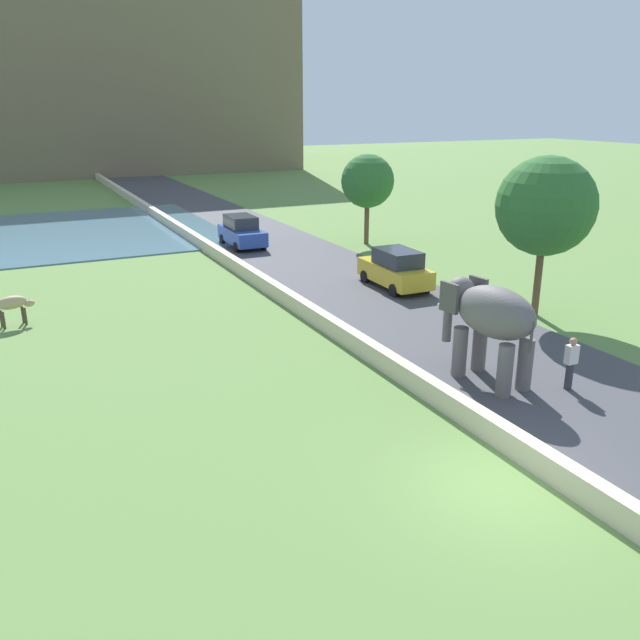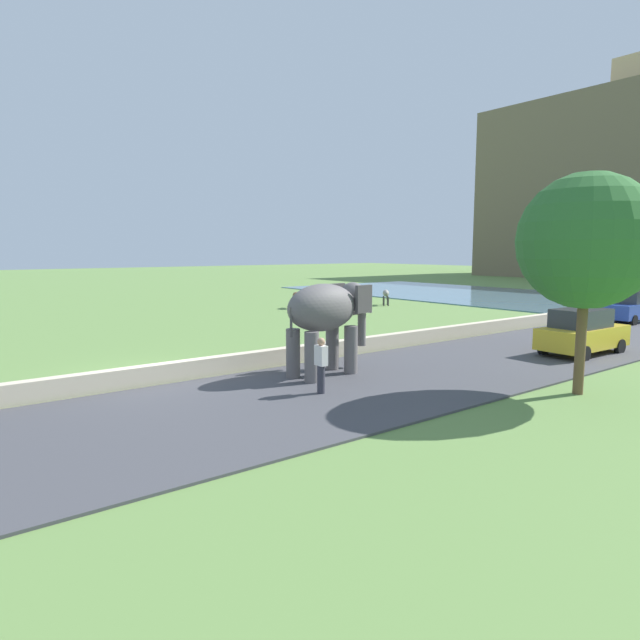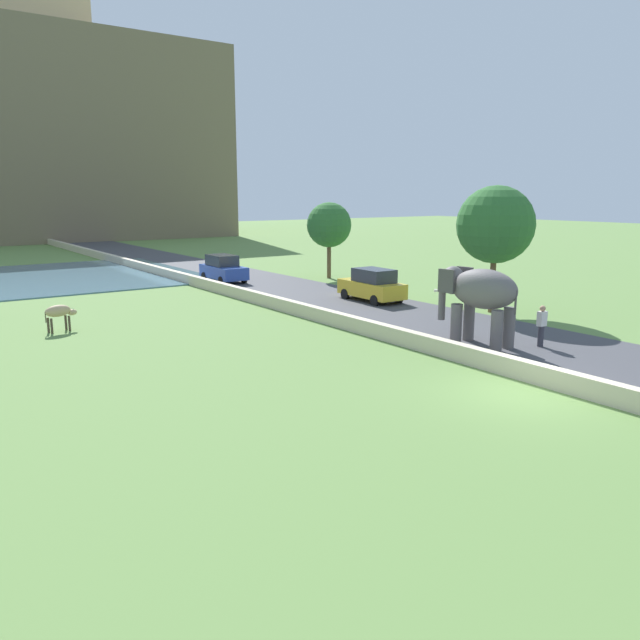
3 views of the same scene
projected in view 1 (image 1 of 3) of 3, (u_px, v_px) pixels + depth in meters
name	position (u px, v px, depth m)	size (l,w,h in m)	color
ground_plane	(500.00, 487.00, 14.25)	(220.00, 220.00, 0.00)	#608442
road_surface	(312.00, 266.00, 33.37)	(7.00, 120.00, 0.06)	#424247
barrier_wall	(256.00, 278.00, 29.98)	(0.40, 110.00, 0.63)	beige
hill_distant	(4.00, 61.00, 76.45)	(64.00, 28.00, 25.05)	#75664C
elephant	(489.00, 317.00, 19.01)	(1.73, 3.55, 2.99)	#605B5B
person_beside_elephant	(571.00, 363.00, 18.75)	(0.36, 0.22, 1.63)	#33333D
car_yellow	(396.00, 269.00, 29.20)	(1.88, 4.04, 1.80)	gold
car_blue	(242.00, 232.00, 37.66)	(1.83, 4.02, 1.80)	#2D4CA8
cow_tan	(13.00, 304.00, 24.33)	(1.42, 0.69, 1.15)	tan
tree_near	(546.00, 206.00, 24.46)	(3.73, 3.73, 6.15)	brown
tree_mid	(368.00, 181.00, 37.67)	(3.06, 3.06, 5.20)	brown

